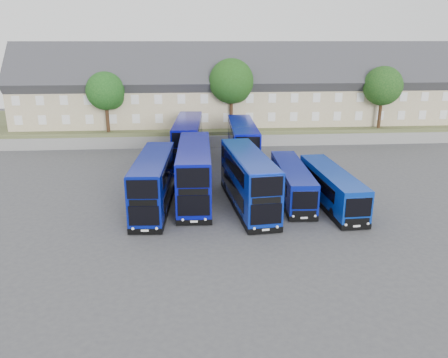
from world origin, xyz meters
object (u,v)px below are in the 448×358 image
dd_front_left (154,183)px  tree_west (107,92)px  coach_east_a (292,183)px  tree_far (403,80)px  tree_mid (232,83)px  dd_front_mid (194,174)px  tree_east (383,87)px

dd_front_left → tree_west: 23.97m
coach_east_a → tree_far: tree_far is taller
tree_far → dd_front_left: bearing=-139.8°
tree_west → tree_mid: (16.00, 0.50, 1.02)m
dd_front_mid → tree_east: (25.25, 20.40, 5.04)m
tree_east → tree_mid: bearing=178.6°
coach_east_a → tree_mid: bearing=101.0°
dd_front_mid → tree_mid: tree_mid is taller
tree_mid → tree_far: (26.00, 6.50, -0.34)m
coach_east_a → tree_far: 36.53m
dd_front_left → tree_east: size_ratio=1.36×
coach_east_a → tree_west: (-19.28, 20.90, 5.60)m
tree_mid → coach_east_a: bearing=-81.3°
tree_west → tree_far: size_ratio=0.88×
tree_far → tree_mid: bearing=-166.0°
tree_west → tree_east: bearing=0.0°
dd_front_left → coach_east_a: dd_front_left is taller
dd_front_mid → tree_far: tree_far is taller
tree_mid → tree_east: 20.02m
tree_east → tree_far: (6.00, 7.00, 0.34)m
dd_front_mid → tree_west: 23.54m
tree_mid → tree_east: size_ratio=1.12×
dd_front_left → tree_east: (28.63, 22.28, 5.25)m
tree_mid → tree_far: bearing=14.0°
tree_mid → tree_west: bearing=-178.2°
dd_front_mid → coach_east_a: 8.58m
coach_east_a → tree_west: bearing=135.0°
tree_west → tree_far: (42.00, 7.00, 0.68)m
coach_east_a → tree_east: tree_east is taller
coach_east_a → tree_east: (16.72, 20.90, 5.94)m
dd_front_mid → tree_east: tree_east is taller
dd_front_mid → coach_east_a: dd_front_mid is taller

